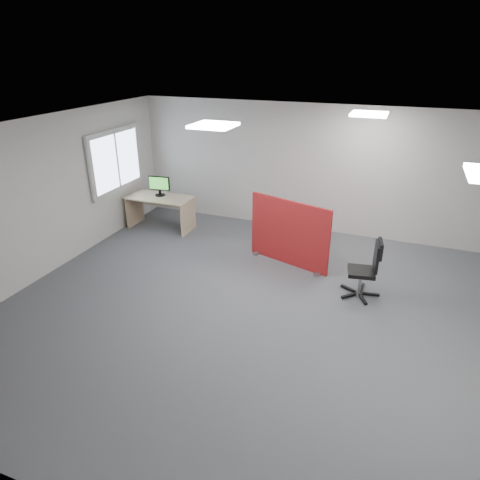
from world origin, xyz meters
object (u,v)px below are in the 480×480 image
(second_desk, at_px, (161,204))
(office_chair, at_px, (369,266))
(red_divider, at_px, (289,233))
(monitor_second, at_px, (159,185))

(second_desk, bearing_deg, office_chair, -16.60)
(red_divider, bearing_deg, monitor_second, -175.76)
(red_divider, relative_size, second_desk, 1.12)
(second_desk, bearing_deg, monitor_second, 128.40)
(red_divider, relative_size, monitor_second, 3.32)
(red_divider, bearing_deg, office_chair, -6.61)
(office_chair, bearing_deg, monitor_second, 153.40)
(red_divider, distance_m, second_desk, 3.16)
(second_desk, relative_size, monitor_second, 2.96)
(monitor_second, bearing_deg, office_chair, -23.66)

